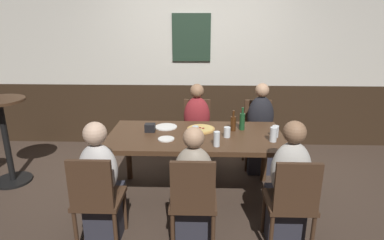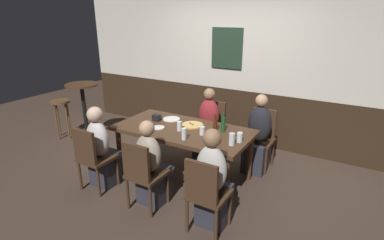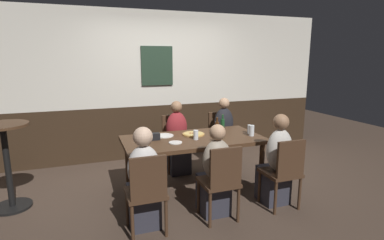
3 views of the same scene
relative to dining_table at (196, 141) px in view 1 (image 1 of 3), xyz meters
The scene contains 25 objects.
ground_plane 0.67m from the dining_table, ahead, with size 12.00×12.00×0.00m, color #423328.
wall_back 1.77m from the dining_table, 90.02° to the left, with size 6.40×0.13×2.60m.
dining_table is the anchor object (origin of this frame).
chair_right_near 1.22m from the dining_table, 47.03° to the right, with size 0.40×0.40×0.88m.
chair_mid_far 0.90m from the dining_table, 90.00° to the left, with size 0.40×0.40×0.88m.
chair_right_far 1.22m from the dining_table, 47.03° to the left, with size 0.40×0.40×0.88m.
chair_left_near 1.22m from the dining_table, 132.97° to the right, with size 0.40×0.40×0.88m.
chair_mid_near 0.90m from the dining_table, 90.00° to the right, with size 0.40×0.40×0.88m.
person_right_near 1.11m from the dining_table, 41.24° to the right, with size 0.34×0.37×1.15m.
person_mid_far 0.75m from the dining_table, 90.00° to the left, with size 0.34×0.37×1.14m.
person_right_far 1.11m from the dining_table, 41.24° to the left, with size 0.34×0.37×1.15m.
person_left_near 1.11m from the dining_table, 138.79° to the right, with size 0.34×0.37×1.12m.
person_mid_near 0.75m from the dining_table, 90.00° to the right, with size 0.34×0.37×1.09m.
pizza 0.18m from the dining_table, 69.56° to the left, with size 0.31×0.31×0.03m.
pint_glass_stout 0.85m from the dining_table, ahead, with size 0.07×0.07×0.12m.
beer_glass_half 0.41m from the dining_table, 56.39° to the right, with size 0.06×0.06×0.15m.
tumbler_short 0.82m from the dining_table, 12.47° to the right, with size 0.07×0.07×0.15m.
highball_clear 0.16m from the dining_table, 87.40° to the right, with size 0.07×0.07×0.13m.
pint_glass_pale 0.36m from the dining_table, 11.43° to the right, with size 0.07×0.07×0.11m.
beer_bottle_green 0.57m from the dining_table, 18.83° to the left, with size 0.06×0.06×0.26m.
beer_bottle_brown 0.47m from the dining_table, 19.07° to the left, with size 0.06×0.06×0.23m.
plate_white_large 0.42m from the dining_table, 146.85° to the left, with size 0.25×0.25×0.01m, color white.
plate_white_small 0.35m from the dining_table, 152.36° to the right, with size 0.17×0.17×0.01m, color white.
condiment_caddy 0.52m from the dining_table, behind, with size 0.11×0.09×0.09m, color black.
side_bar_table 2.28m from the dining_table, behind, with size 0.56×0.56×1.05m.
Camera 1 is at (0.07, -3.29, 1.96)m, focal length 30.52 mm.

